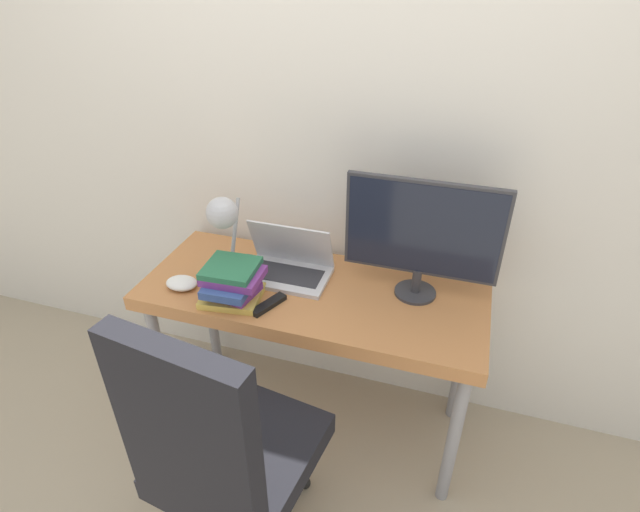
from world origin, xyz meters
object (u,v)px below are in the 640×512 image
at_px(book_stack, 232,283).
at_px(game_controller, 182,283).
at_px(laptop, 288,265).
at_px(monitor, 422,233).
at_px(desk_lamp, 225,220).
at_px(office_chair, 221,452).

distance_m(book_stack, game_controller, 0.24).
relative_size(laptop, game_controller, 2.72).
height_order(laptop, monitor, monitor).
bearing_deg(desk_lamp, book_stack, -61.58).
bearing_deg(game_controller, laptop, 29.74).
bearing_deg(monitor, office_chair, -119.71).
bearing_deg(laptop, game_controller, -150.26).
bearing_deg(office_chair, game_controller, 128.50).
height_order(monitor, desk_lamp, monitor).
bearing_deg(laptop, book_stack, -123.43).
relative_size(desk_lamp, office_chair, 0.33).
bearing_deg(laptop, desk_lamp, -152.90).
relative_size(monitor, game_controller, 4.49).
xyz_separation_m(monitor, book_stack, (-0.68, -0.25, -0.20)).
distance_m(monitor, office_chair, 1.02).
bearing_deg(office_chair, book_stack, 111.19).
relative_size(monitor, office_chair, 0.51).
distance_m(laptop, office_chair, 0.80).
relative_size(monitor, desk_lamp, 1.54).
xyz_separation_m(desk_lamp, game_controller, (-0.17, -0.11, -0.26)).
bearing_deg(office_chair, laptop, 95.08).
distance_m(laptop, book_stack, 0.27).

